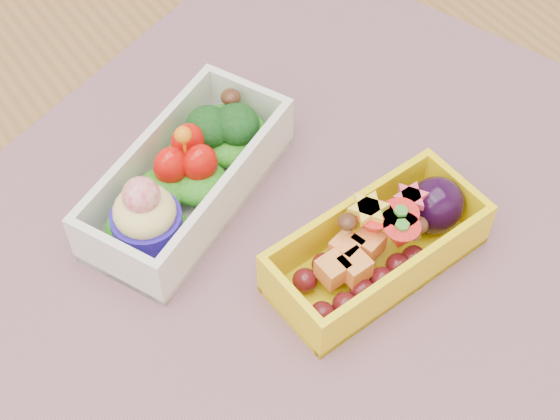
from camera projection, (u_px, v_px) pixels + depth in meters
table at (223, 346)px, 0.66m from camera, size 1.20×0.80×0.75m
placemat at (275, 253)px, 0.59m from camera, size 0.70×0.62×0.00m
bento_white at (187, 178)px, 0.60m from camera, size 0.19×0.14×0.07m
bento_yellow at (381, 245)px, 0.56m from camera, size 0.15×0.07×0.05m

